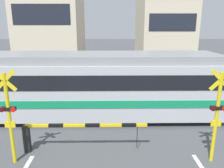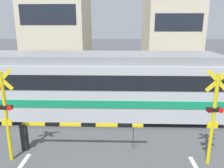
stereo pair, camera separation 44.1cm
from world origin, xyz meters
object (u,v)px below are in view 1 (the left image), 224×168
(crossing_barrier_near, at_px, (61,131))
(pedestrian, at_px, (99,74))
(commuter_train, at_px, (6,83))
(crossing_barrier_far, at_px, (141,86))
(crossing_signal_left, at_px, (9,113))
(crossing_signal_right, at_px, (217,112))

(crossing_barrier_near, xyz_separation_m, pedestrian, (0.92, 8.91, 0.14))
(commuter_train, bearing_deg, pedestrian, 53.56)
(pedestrian, bearing_deg, crossing_barrier_far, -49.17)
(crossing_barrier_far, bearing_deg, crossing_signal_left, -127.41)
(crossing_barrier_far, distance_m, crossing_signal_left, 8.21)
(commuter_train, distance_m, crossing_barrier_far, 7.35)
(crossing_signal_left, distance_m, pedestrian, 9.83)
(commuter_train, xyz_separation_m, pedestrian, (4.18, 5.66, -0.73))
(crossing_barrier_near, distance_m, crossing_signal_right, 5.08)
(crossing_signal_left, relative_size, crossing_signal_right, 1.00)
(crossing_signal_right, height_order, pedestrian, crossing_signal_right)
(crossing_signal_right, bearing_deg, crossing_barrier_far, 102.24)
(pedestrian, bearing_deg, commuter_train, -126.44)
(pedestrian, bearing_deg, crossing_signal_right, -67.03)
(pedestrian, bearing_deg, crossing_barrier_near, -95.88)
(crossing_barrier_far, bearing_deg, crossing_barrier_near, -121.20)
(crossing_barrier_near, height_order, crossing_barrier_far, same)
(crossing_barrier_far, xyz_separation_m, crossing_signal_left, (-4.95, -6.48, 0.92))
(crossing_barrier_far, bearing_deg, pedestrian, 130.83)
(crossing_barrier_near, distance_m, crossing_barrier_far, 6.85)
(pedestrian, bearing_deg, crossing_signal_left, -103.71)
(commuter_train, distance_m, crossing_barrier_near, 4.68)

